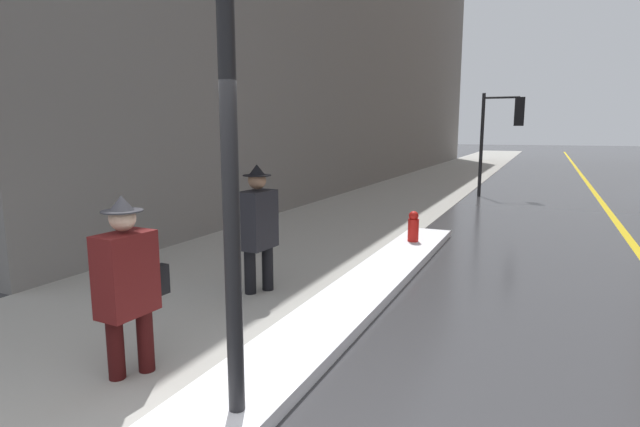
# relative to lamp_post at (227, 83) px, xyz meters

# --- Properties ---
(sidewalk_slab) EXTENTS (4.00, 80.00, 0.01)m
(sidewalk_slab) POSITION_rel_lamp_post_xyz_m (-2.40, 14.25, -2.47)
(sidewalk_slab) COLOR #9E9B93
(sidewalk_slab) RESTS_ON ground
(road_centre_stripe) EXTENTS (0.16, 80.00, 0.00)m
(road_centre_stripe) POSITION_rel_lamp_post_xyz_m (3.60, 14.25, -2.48)
(road_centre_stripe) COLOR gold
(road_centre_stripe) RESTS_ON ground
(snow_bank_curb) EXTENTS (0.83, 8.47, 0.13)m
(snow_bank_curb) POSITION_rel_lamp_post_xyz_m (-0.15, 3.22, -2.42)
(snow_bank_curb) COLOR white
(snow_bank_curb) RESTS_ON ground
(building_facade_left) EXTENTS (6.00, 36.00, 14.17)m
(building_facade_left) POSITION_rel_lamp_post_xyz_m (-7.40, 19.25, 4.61)
(building_facade_left) COLOR slate
(building_facade_left) RESTS_ON ground
(lamp_post) EXTENTS (0.28, 0.28, 4.05)m
(lamp_post) POSITION_rel_lamp_post_xyz_m (0.00, 0.00, 0.00)
(lamp_post) COLOR black
(lamp_post) RESTS_ON ground
(traffic_light_near) EXTENTS (1.31, 0.34, 3.36)m
(traffic_light_near) POSITION_rel_lamp_post_xyz_m (0.69, 14.51, -0.06)
(traffic_light_near) COLOR black
(traffic_light_near) RESTS_ON ground
(pedestrian_nearside) EXTENTS (0.35, 0.72, 1.63)m
(pedestrian_nearside) POSITION_rel_lamp_post_xyz_m (-1.28, 0.27, -1.59)
(pedestrian_nearside) COLOR #340C0C
(pedestrian_nearside) RESTS_ON ground
(pedestrian_in_fedora) EXTENTS (0.37, 0.55, 1.73)m
(pedestrian_in_fedora) POSITION_rel_lamp_post_xyz_m (-1.46, 2.73, -1.53)
(pedestrian_in_fedora) COLOR black
(pedestrian_in_fedora) RESTS_ON ground
(fire_hydrant) EXTENTS (0.20, 0.20, 0.70)m
(fire_hydrant) POSITION_rel_lamp_post_xyz_m (-0.20, 6.13, -2.14)
(fire_hydrant) COLOR red
(fire_hydrant) RESTS_ON ground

